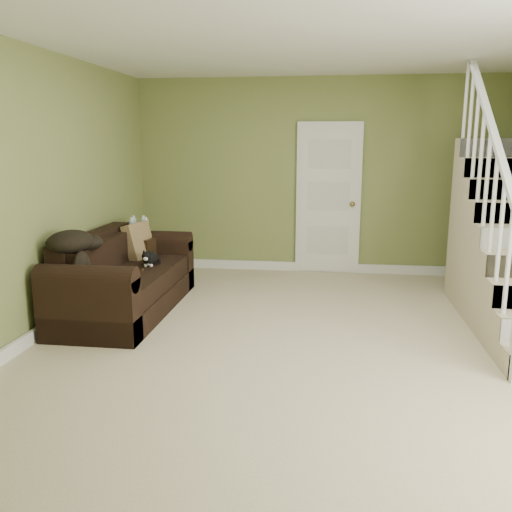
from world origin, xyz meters
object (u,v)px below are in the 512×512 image
(sofa, at_px, (123,282))
(cat, at_px, (149,258))
(side_table, at_px, (142,261))
(banana, at_px, (135,273))

(sofa, xyz_separation_m, cat, (0.22, 0.23, 0.21))
(side_table, bearing_deg, cat, -64.24)
(side_table, xyz_separation_m, cat, (0.35, -0.73, 0.20))
(sofa, bearing_deg, cat, 46.08)
(cat, relative_size, banana, 2.06)
(banana, bearing_deg, cat, 80.93)
(cat, bearing_deg, sofa, -138.34)
(cat, bearing_deg, banana, -94.49)
(side_table, distance_m, cat, 0.83)
(cat, height_order, banana, cat)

